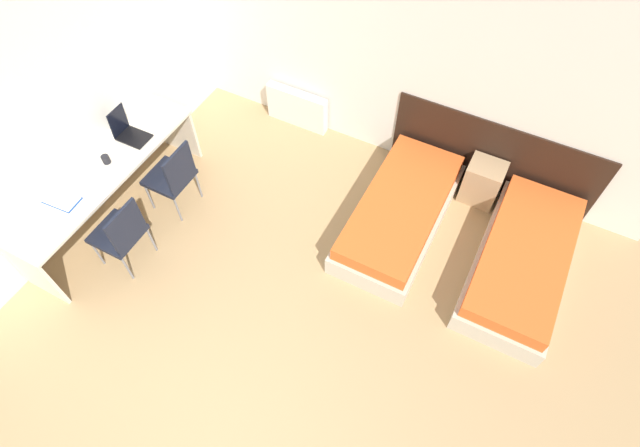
% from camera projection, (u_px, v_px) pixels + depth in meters
% --- Properties ---
extents(ground_plane, '(20.00, 20.00, 0.00)m').
position_uv_depth(ground_plane, '(206.00, 439.00, 4.35)').
color(ground_plane, tan).
extents(wall_back, '(6.14, 0.05, 2.70)m').
position_uv_depth(wall_back, '(398.00, 58.00, 5.28)').
color(wall_back, white).
rests_on(wall_back, ground_plane).
extents(wall_left, '(0.05, 4.93, 2.70)m').
position_uv_depth(wall_left, '(80.00, 93.00, 4.96)').
color(wall_left, white).
rests_on(wall_left, ground_plane).
extents(headboard_panel, '(2.35, 0.03, 0.96)m').
position_uv_depth(headboard_panel, '(492.00, 158.00, 5.63)').
color(headboard_panel, black).
rests_on(headboard_panel, ground_plane).
extents(bed_near_window, '(0.89, 1.92, 0.42)m').
position_uv_depth(bed_near_window, '(400.00, 212.00, 5.53)').
color(bed_near_window, beige).
rests_on(bed_near_window, ground_plane).
extents(bed_near_door, '(0.89, 1.92, 0.42)m').
position_uv_depth(bed_near_door, '(522.00, 261.00, 5.16)').
color(bed_near_door, beige).
rests_on(bed_near_door, ground_plane).
extents(nightstand, '(0.40, 0.34, 0.54)m').
position_uv_depth(nightstand, '(482.00, 182.00, 5.70)').
color(nightstand, tan).
rests_on(nightstand, ground_plane).
extents(radiator, '(0.83, 0.12, 0.51)m').
position_uv_depth(radiator, '(297.00, 108.00, 6.44)').
color(radiator, silver).
rests_on(radiator, ground_plane).
extents(desk, '(0.61, 2.34, 0.77)m').
position_uv_depth(desk, '(106.00, 179.00, 5.28)').
color(desk, beige).
rests_on(desk, ground_plane).
extents(chair_near_laptop, '(0.46, 0.46, 0.93)m').
position_uv_depth(chair_near_laptop, '(173.00, 175.00, 5.43)').
color(chair_near_laptop, black).
rests_on(chair_near_laptop, ground_plane).
extents(chair_near_notebook, '(0.46, 0.46, 0.93)m').
position_uv_depth(chair_near_notebook, '(121.00, 232.00, 4.99)').
color(chair_near_notebook, black).
rests_on(chair_near_notebook, ground_plane).
extents(laptop, '(0.34, 0.25, 0.35)m').
position_uv_depth(laptop, '(128.00, 132.00, 5.36)').
color(laptop, black).
rests_on(laptop, desk).
extents(open_notebook, '(0.35, 0.23, 0.02)m').
position_uv_depth(open_notebook, '(62.00, 200.00, 4.90)').
color(open_notebook, '#1E4793').
rests_on(open_notebook, desk).
extents(mug, '(0.08, 0.08, 0.09)m').
position_uv_depth(mug, '(106.00, 159.00, 5.16)').
color(mug, black).
rests_on(mug, desk).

